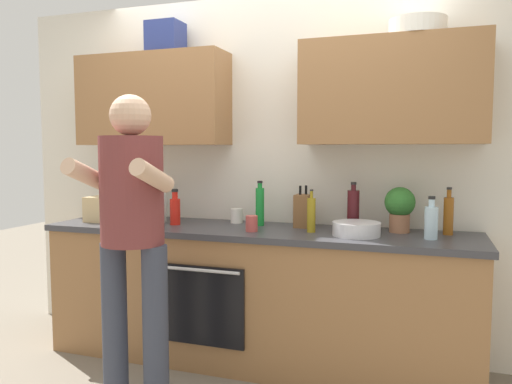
{
  "coord_description": "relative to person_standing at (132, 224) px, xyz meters",
  "views": [
    {
      "loc": [
        1.06,
        -3.06,
        1.42
      ],
      "look_at": [
        0.05,
        -0.1,
        1.15
      ],
      "focal_mm": 35.02,
      "sensor_mm": 36.0,
      "label": 1
    }
  ],
  "objects": [
    {
      "name": "counter",
      "position": [
        0.44,
        0.75,
        -0.56
      ],
      "size": [
        2.84,
        0.67,
        0.9
      ],
      "color": "olive",
      "rests_on": "ground"
    },
    {
      "name": "bottle_soy",
      "position": [
        -0.49,
        0.9,
        -0.03
      ],
      "size": [
        0.06,
        0.06,
        0.21
      ],
      "color": "black",
      "rests_on": "counter"
    },
    {
      "name": "bottle_syrup",
      "position": [
        1.63,
        0.91,
        0.01
      ],
      "size": [
        0.06,
        0.06,
        0.29
      ],
      "color": "#8C4C14",
      "rests_on": "counter"
    },
    {
      "name": "cup_coffee",
      "position": [
        0.24,
        0.95,
        -0.06
      ],
      "size": [
        0.09,
        0.09,
        0.1
      ],
      "primitive_type": "cylinder",
      "color": "white",
      "rests_on": "counter"
    },
    {
      "name": "back_wall_unit",
      "position": [
        0.44,
        1.03,
        0.48
      ],
      "size": [
        4.0,
        0.39,
        2.5
      ],
      "color": "silver",
      "rests_on": "ground"
    },
    {
      "name": "grocery_bag_bread",
      "position": [
        -0.69,
        0.72,
        -0.02
      ],
      "size": [
        0.23,
        0.22,
        0.18
      ],
      "primitive_type": "cube",
      "rotation": [
        0.0,
        0.0,
        0.04
      ],
      "color": "tan",
      "rests_on": "counter"
    },
    {
      "name": "bottle_hotsauce",
      "position": [
        -0.13,
        0.73,
        -0.01
      ],
      "size": [
        0.07,
        0.07,
        0.25
      ],
      "color": "red",
      "rests_on": "counter"
    },
    {
      "name": "mixing_bowl",
      "position": [
        1.11,
        0.69,
        -0.07
      ],
      "size": [
        0.29,
        0.29,
        0.08
      ],
      "primitive_type": "cylinder",
      "color": "silver",
      "rests_on": "counter"
    },
    {
      "name": "bottle_oil",
      "position": [
        0.83,
        0.73,
        -0.0
      ],
      "size": [
        0.05,
        0.05,
        0.27
      ],
      "color": "olive",
      "rests_on": "counter"
    },
    {
      "name": "bottle_wine",
      "position": [
        1.06,
        0.91,
        0.02
      ],
      "size": [
        0.08,
        0.08,
        0.31
      ],
      "color": "#471419",
      "rests_on": "counter"
    },
    {
      "name": "cup_ceramic",
      "position": [
        0.46,
        0.64,
        -0.06
      ],
      "size": [
        0.08,
        0.08,
        0.1
      ],
      "primitive_type": "cylinder",
      "color": "#BF4C47",
      "rests_on": "counter"
    },
    {
      "name": "ground_plane",
      "position": [
        0.44,
        0.75,
        -1.01
      ],
      "size": [
        12.0,
        12.0,
        0.0
      ],
      "primitive_type": "plane",
      "color": "#756B5B"
    },
    {
      "name": "potted_herb",
      "position": [
        1.35,
        0.91,
        0.05
      ],
      "size": [
        0.19,
        0.19,
        0.28
      ],
      "color": "#9E6647",
      "rests_on": "counter"
    },
    {
      "name": "person_standing",
      "position": [
        0.0,
        0.0,
        0.0
      ],
      "size": [
        0.49,
        0.45,
        1.71
      ],
      "color": "#383D4C",
      "rests_on": "ground"
    },
    {
      "name": "bottle_water",
      "position": [
        1.53,
        0.72,
        -0.01
      ],
      "size": [
        0.08,
        0.08,
        0.25
      ],
      "color": "silver",
      "rests_on": "counter"
    },
    {
      "name": "knife_block",
      "position": [
        0.73,
        0.92,
        -0.0
      ],
      "size": [
        0.1,
        0.14,
        0.28
      ],
      "color": "brown",
      "rests_on": "counter"
    },
    {
      "name": "grocery_bag_produce",
      "position": [
        -0.35,
        0.74,
        -0.0
      ],
      "size": [
        0.2,
        0.19,
        0.23
      ],
      "primitive_type": "cube",
      "rotation": [
        0.0,
        0.0,
        0.03
      ],
      "color": "silver",
      "rests_on": "counter"
    },
    {
      "name": "bottle_soda",
      "position": [
        0.43,
        0.89,
        0.02
      ],
      "size": [
        0.06,
        0.06,
        0.31
      ],
      "color": "#198C33",
      "rests_on": "counter"
    }
  ]
}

